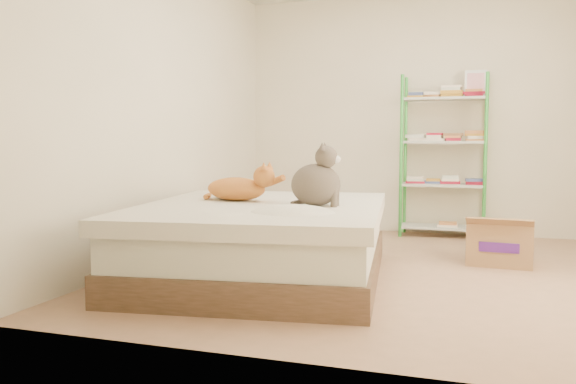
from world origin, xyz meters
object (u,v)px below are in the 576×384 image
at_px(grey_cat, 316,175).
at_px(shelf_unit, 444,151).
at_px(bed, 263,241).
at_px(white_bin, 355,217).
at_px(cardboard_box, 501,242).
at_px(orange_cat, 236,186).

relative_size(grey_cat, shelf_unit, 0.25).
bearing_deg(bed, white_bin, 77.42).
height_order(cardboard_box, white_bin, cardboard_box).
xyz_separation_m(cardboard_box, white_bin, (-1.50, 1.30, -0.01)).
bearing_deg(orange_cat, shelf_unit, 63.67).
xyz_separation_m(bed, grey_cat, (0.41, -0.00, 0.50)).
distance_m(bed, orange_cat, 0.50).
height_order(grey_cat, cardboard_box, grey_cat).
bearing_deg(cardboard_box, orange_cat, -150.96).
relative_size(bed, cardboard_box, 4.42).
relative_size(shelf_unit, white_bin, 5.07).
relative_size(orange_cat, shelf_unit, 0.33).
bearing_deg(white_bin, orange_cat, -102.11).
distance_m(orange_cat, shelf_unit, 2.66).
distance_m(cardboard_box, white_bin, 1.98).
bearing_deg(grey_cat, cardboard_box, -54.51).
distance_m(bed, shelf_unit, 2.73).
bearing_deg(bed, grey_cat, -7.90).
height_order(orange_cat, cardboard_box, orange_cat).
relative_size(shelf_unit, cardboard_box, 3.23).
xyz_separation_m(bed, shelf_unit, (1.13, 2.40, 0.63)).
relative_size(bed, grey_cat, 5.44).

